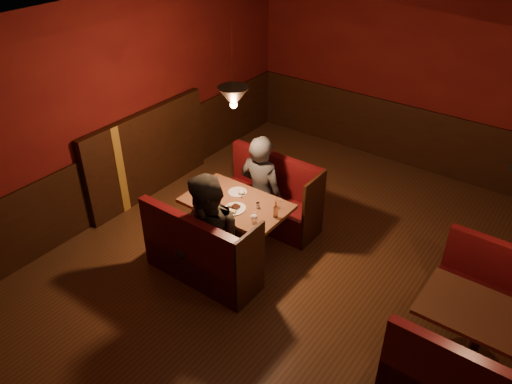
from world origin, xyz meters
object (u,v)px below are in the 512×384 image
Objects in this scene: main_bench_far at (272,202)px; diner_a at (261,172)px; main_bench_near at (200,259)px; main_table at (237,213)px; second_table at (480,325)px; second_bench_far at (496,299)px; diner_b at (207,221)px.

diner_a reaches higher than main_bench_far.
main_bench_near is at bearing -90.00° from main_bench_far.
main_table is 1.12× the size of second_table.
diner_a is at bearing 168.94° from second_table.
main_table is 0.76× the size of diner_a.
second_bench_far is at bearing 87.80° from second_table.
second_bench_far reaches higher than main_table.
diner_b reaches higher than second_bench_far.
diner_b is at bearing 94.83° from diner_a.
main_table is 2.93m from second_table.
main_bench_far is 1.46m from main_bench_near.
second_table is (2.92, -0.76, 0.17)m from main_bench_far.
main_bench_far is 0.83× the size of diner_a.
main_bench_near is at bearing -142.98° from diner_b.
diner_a is at bearing 92.10° from main_bench_near.
second_table is at bearing 13.44° from main_bench_near.
main_table is 0.91× the size of main_bench_far.
main_table is 0.64m from diner_a.
diner_b is at bearing -166.59° from second_table.
second_bench_far reaches higher than second_table.
main_table is at bearing 179.37° from second_table.
main_table is at bearing -167.59° from second_bench_far.
second_bench_far is at bearing 48.41° from diner_b.
main_bench_near is (0.01, -0.73, -0.22)m from main_table.
main_bench_near is 0.59m from diner_b.
main_table is at bearing 91.07° from main_bench_near.
second_table is at bearing 166.00° from diner_a.
diner_a is (-0.05, -0.18, 0.54)m from main_bench_far.
second_table is 0.65× the size of diner_b.
main_table is at bearing 123.92° from diner_b.
second_table is 0.90× the size of second_bench_far.
main_table is 0.79m from diner_b.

